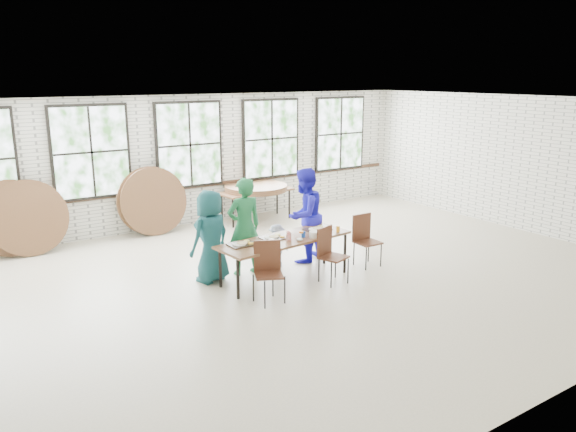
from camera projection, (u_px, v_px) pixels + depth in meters
name	position (u px, v px, depth m)	size (l,w,h in m)	color
room	(190.00, 147.00, 12.79)	(12.00, 12.00, 12.00)	beige
dining_table	(285.00, 241.00, 9.51)	(2.47, 1.04, 0.74)	brown
chair_near_left	(268.00, 266.00, 8.67)	(0.55, 0.54, 0.95)	#4D2919
chair_near_right	(329.00, 250.00, 9.46)	(0.53, 0.52, 0.95)	#4D2919
chair_spare	(365.00, 236.00, 10.31)	(0.43, 0.41, 0.95)	#4D2919
adult_teal	(211.00, 236.00, 9.43)	(0.77, 0.50, 1.59)	#165445
adult_green	(244.00, 227.00, 9.76)	(0.63, 0.41, 1.73)	#1B6637
toddler	(277.00, 246.00, 10.24)	(0.52, 0.30, 0.80)	#131B3C
adult_blue	(304.00, 215.00, 10.45)	(0.86, 0.67, 1.77)	#201CC9
storage_table	(256.00, 193.00, 13.42)	(1.85, 0.89, 0.74)	brown
tabletop_clutter	(291.00, 236.00, 9.53)	(2.04, 0.60, 0.11)	black
round_tops_stacked	(256.00, 188.00, 13.39)	(1.50, 1.50, 0.13)	brown
round_tops_leaning	(90.00, 209.00, 11.55)	(4.34, 0.43, 1.50)	brown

